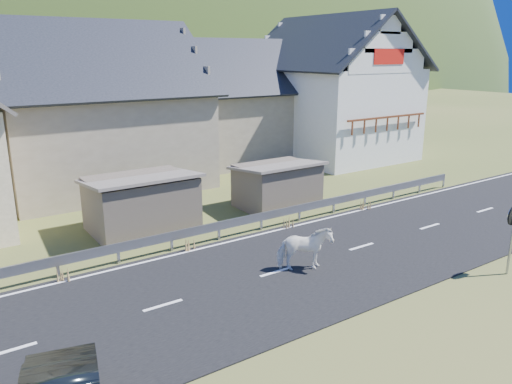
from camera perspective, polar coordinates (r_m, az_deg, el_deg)
ground at (r=16.70m, az=2.21°, el=-9.27°), size 160.00×160.00×0.00m
road at (r=16.70m, az=2.21°, el=-9.20°), size 60.00×7.00×0.04m
lane_markings at (r=16.69m, az=2.21°, el=-9.13°), size 60.00×6.60×0.01m
guardrail at (r=19.35m, az=-4.26°, el=-3.93°), size 28.10×0.09×0.75m
shed_left at (r=20.81m, az=-12.98°, el=-1.33°), size 4.30×3.30×2.40m
shed_right at (r=23.44m, az=2.41°, el=0.72°), size 3.80×2.90×2.20m
house_stone_a at (r=28.43m, az=-17.94°, el=10.06°), size 10.80×9.80×8.90m
house_stone_b at (r=34.40m, az=-2.50°, el=10.97°), size 9.80×8.80×8.10m
house_white at (r=35.58m, az=8.56°, el=12.30°), size 8.80×10.80×9.70m
horse at (r=16.63m, az=5.56°, el=-6.49°), size 1.45×1.95×1.50m
traffic_mirror at (r=18.04m, az=27.20°, el=-3.31°), size 0.65×0.20×2.33m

